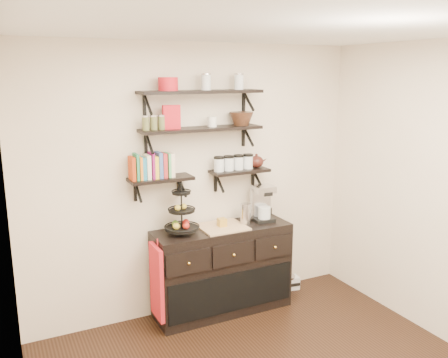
# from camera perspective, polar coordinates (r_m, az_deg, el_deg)

# --- Properties ---
(ceiling) EXTENTS (3.50, 3.50, 0.02)m
(ceiling) POSITION_cam_1_polar(r_m,az_deg,el_deg) (3.13, 9.75, 17.83)
(ceiling) COLOR white
(ceiling) RESTS_ON back_wall
(back_wall) EXTENTS (3.50, 0.02, 2.70)m
(back_wall) POSITION_cam_1_polar(r_m,az_deg,el_deg) (4.77, -3.29, -0.20)
(back_wall) COLOR #F0E1CB
(back_wall) RESTS_ON ground
(left_wall) EXTENTS (0.02, 3.50, 2.70)m
(left_wall) POSITION_cam_1_polar(r_m,az_deg,el_deg) (2.74, -23.29, -11.14)
(left_wall) COLOR #F0E1CB
(left_wall) RESTS_ON ground
(shelf_top) EXTENTS (1.20, 0.27, 0.23)m
(shelf_top) POSITION_cam_1_polar(r_m,az_deg,el_deg) (4.53, -2.77, 10.40)
(shelf_top) COLOR black
(shelf_top) RESTS_ON back_wall
(shelf_mid) EXTENTS (1.20, 0.27, 0.23)m
(shelf_mid) POSITION_cam_1_polar(r_m,az_deg,el_deg) (4.56, -2.72, 6.00)
(shelf_mid) COLOR black
(shelf_mid) RESTS_ON back_wall
(shelf_low_left) EXTENTS (0.60, 0.25, 0.23)m
(shelf_low_left) POSITION_cam_1_polar(r_m,az_deg,el_deg) (4.50, -7.63, -0.06)
(shelf_low_left) COLOR black
(shelf_low_left) RESTS_ON back_wall
(shelf_low_right) EXTENTS (0.60, 0.25, 0.23)m
(shelf_low_right) POSITION_cam_1_polar(r_m,az_deg,el_deg) (4.82, 1.84, 0.91)
(shelf_low_right) COLOR black
(shelf_low_right) RESTS_ON back_wall
(cookbooks) EXTENTS (0.40, 0.15, 0.26)m
(cookbooks) POSITION_cam_1_polar(r_m,az_deg,el_deg) (4.45, -8.49, 1.58)
(cookbooks) COLOR #A7340E
(cookbooks) RESTS_ON shelf_low_left
(glass_canisters) EXTENTS (0.43, 0.10, 0.13)m
(glass_canisters) POSITION_cam_1_polar(r_m,az_deg,el_deg) (4.78, 1.17, 1.86)
(glass_canisters) COLOR silver
(glass_canisters) RESTS_ON shelf_low_right
(sideboard) EXTENTS (1.40, 0.50, 0.92)m
(sideboard) POSITION_cam_1_polar(r_m,az_deg,el_deg) (4.91, -0.21, -10.82)
(sideboard) COLOR black
(sideboard) RESTS_ON floor
(fruit_stand) EXTENTS (0.33, 0.33, 0.48)m
(fruit_stand) POSITION_cam_1_polar(r_m,az_deg,el_deg) (4.54, -5.09, -4.60)
(fruit_stand) COLOR black
(fruit_stand) RESTS_ON sideboard
(candle) EXTENTS (0.08, 0.08, 0.08)m
(candle) POSITION_cam_1_polar(r_m,az_deg,el_deg) (4.73, -0.25, -5.23)
(candle) COLOR #B7892A
(candle) RESTS_ON sideboard
(coffee_maker) EXTENTS (0.22, 0.22, 0.38)m
(coffee_maker) POSITION_cam_1_polar(r_m,az_deg,el_deg) (4.94, 4.61, -2.99)
(coffee_maker) COLOR black
(coffee_maker) RESTS_ON sideboard
(thermal_carafe) EXTENTS (0.11, 0.11, 0.22)m
(thermal_carafe) POSITION_cam_1_polar(r_m,az_deg,el_deg) (4.81, 2.64, -4.26)
(thermal_carafe) COLOR silver
(thermal_carafe) RESTS_ON sideboard
(apron) EXTENTS (0.04, 0.30, 0.71)m
(apron) POSITION_cam_1_polar(r_m,az_deg,el_deg) (4.56, -8.10, -12.19)
(apron) COLOR #B61913
(apron) RESTS_ON sideboard
(radio) EXTENTS (0.29, 0.21, 0.16)m
(radio) POSITION_cam_1_polar(r_m,az_deg,el_deg) (5.56, 7.59, -12.22)
(radio) COLOR silver
(radio) RESTS_ON floor
(recipe_box) EXTENTS (0.17, 0.08, 0.22)m
(recipe_box) POSITION_cam_1_polar(r_m,az_deg,el_deg) (4.43, -6.34, 7.41)
(recipe_box) COLOR red
(recipe_box) RESTS_ON shelf_mid
(walnut_bowl) EXTENTS (0.24, 0.24, 0.13)m
(walnut_bowl) POSITION_cam_1_polar(r_m,az_deg,el_deg) (4.73, 2.09, 7.26)
(walnut_bowl) COLOR black
(walnut_bowl) RESTS_ON shelf_mid
(ramekins) EXTENTS (0.09, 0.09, 0.10)m
(ramekins) POSITION_cam_1_polar(r_m,az_deg,el_deg) (4.59, -1.44, 6.89)
(ramekins) COLOR white
(ramekins) RESTS_ON shelf_mid
(teapot) EXTENTS (0.23, 0.19, 0.15)m
(teapot) POSITION_cam_1_polar(r_m,az_deg,el_deg) (4.90, 3.92, 2.22)
(teapot) COLOR #371510
(teapot) RESTS_ON shelf_low_right
(red_pot) EXTENTS (0.18, 0.18, 0.12)m
(red_pot) POSITION_cam_1_polar(r_m,az_deg,el_deg) (4.40, -6.74, 11.28)
(red_pot) COLOR red
(red_pot) RESTS_ON shelf_top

